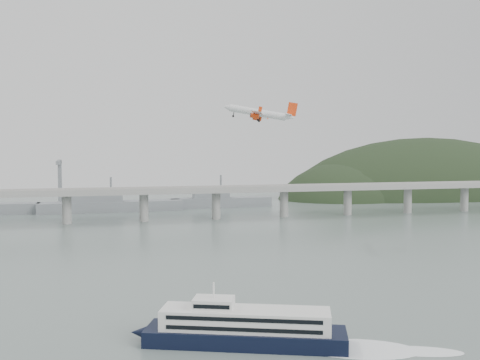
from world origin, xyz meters
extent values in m
plane|color=slate|center=(0.00, 0.00, 0.00)|extent=(900.00, 900.00, 0.00)
cube|color=#959592|center=(0.00, 200.00, 20.00)|extent=(800.00, 22.00, 2.20)
cube|color=#959592|center=(0.00, 189.50, 22.00)|extent=(800.00, 0.60, 1.80)
cube|color=#959592|center=(0.00, 210.50, 22.00)|extent=(800.00, 0.60, 1.80)
cylinder|color=#959592|center=(-80.00, 200.00, 9.50)|extent=(6.00, 6.00, 21.00)
cylinder|color=#959592|center=(-30.00, 200.00, 9.50)|extent=(6.00, 6.00, 21.00)
cylinder|color=#959592|center=(20.00, 200.00, 9.50)|extent=(6.00, 6.00, 21.00)
cylinder|color=#959592|center=(70.00, 200.00, 9.50)|extent=(6.00, 6.00, 21.00)
cylinder|color=#959592|center=(120.00, 200.00, 9.50)|extent=(6.00, 6.00, 21.00)
cylinder|color=#959592|center=(170.00, 200.00, 9.50)|extent=(6.00, 6.00, 21.00)
cylinder|color=#959592|center=(220.00, 200.00, 9.50)|extent=(6.00, 6.00, 21.00)
ellipsoid|color=black|center=(270.00, 330.00, -18.00)|extent=(320.00, 150.00, 156.00)
ellipsoid|color=black|center=(175.00, 320.00, -12.00)|extent=(140.00, 110.00, 96.00)
cube|color=slate|center=(-50.00, 265.00, 4.00)|extent=(110.55, 21.43, 8.00)
cube|color=slate|center=(-61.00, 265.00, 12.00)|extent=(39.01, 16.73, 8.00)
cylinder|color=slate|center=(-50.00, 265.00, 20.00)|extent=(1.60, 1.60, 14.00)
cube|color=slate|center=(40.00, 275.00, 4.00)|extent=(85.00, 13.60, 8.00)
cube|color=slate|center=(31.50, 275.00, 12.00)|extent=(29.75, 11.90, 8.00)
cylinder|color=slate|center=(40.00, 275.00, 20.00)|extent=(1.60, 1.60, 14.00)
cube|color=slate|center=(-90.00, 300.00, 20.00)|extent=(3.00, 3.00, 40.00)
cube|color=slate|center=(-90.00, 290.00, 38.00)|extent=(3.00, 28.00, 3.00)
cube|color=black|center=(-24.63, -46.38, 2.05)|extent=(52.20, 29.77, 4.10)
cone|color=black|center=(-50.44, -36.50, 2.05)|extent=(6.24, 5.65, 4.10)
cube|color=white|center=(-24.63, -46.38, 6.65)|extent=(43.82, 24.93, 5.12)
cube|color=black|center=(-26.47, -51.21, 7.99)|extent=(36.39, 14.06, 1.02)
cube|color=black|center=(-26.47, -51.21, 5.53)|extent=(36.39, 14.06, 1.02)
cube|color=black|center=(-22.78, -41.55, 7.99)|extent=(36.39, 14.06, 1.02)
cube|color=black|center=(-22.78, -41.55, 5.53)|extent=(36.39, 14.06, 1.02)
cube|color=white|center=(-32.28, -43.46, 10.55)|extent=(12.12, 10.35, 2.66)
cube|color=black|center=(-33.57, -46.85, 10.55)|extent=(8.65, 3.41, 1.02)
cylinder|color=white|center=(-32.28, -43.46, 13.82)|extent=(0.66, 0.66, 4.10)
ellipsoid|color=white|center=(2.15, -56.63, 0.05)|extent=(32.81, 24.31, 0.20)
ellipsoid|color=white|center=(15.53, -61.75, 0.05)|extent=(23.29, 14.79, 0.20)
cylinder|color=white|center=(19.93, 95.53, 68.10)|extent=(27.69, 16.10, 8.78)
cone|color=white|center=(5.02, 101.89, 71.02)|extent=(5.87, 5.37, 4.41)
cone|color=white|center=(35.39, 88.95, 65.59)|extent=(6.64, 5.47, 4.59)
cube|color=white|center=(20.67, 95.15, 66.91)|extent=(18.15, 34.26, 3.07)
cube|color=white|center=(34.59, 89.33, 66.48)|extent=(7.77, 12.67, 1.47)
cube|color=#F63E10|center=(36.15, 88.86, 69.64)|extent=(5.56, 2.27, 7.41)
cylinder|color=#F63E10|center=(21.18, 101.00, 65.47)|extent=(5.24, 4.17, 3.12)
cylinder|color=black|center=(19.22, 101.83, 65.85)|extent=(1.65, 2.40, 2.40)
cube|color=white|center=(21.37, 100.98, 66.48)|extent=(2.65, 1.26, 1.68)
cylinder|color=#F63E10|center=(16.84, 90.56, 66.05)|extent=(5.24, 4.17, 3.12)
cylinder|color=black|center=(14.88, 91.39, 66.44)|extent=(1.65, 2.40, 2.40)
cube|color=white|center=(17.02, 90.54, 67.07)|extent=(2.65, 1.26, 1.68)
cylinder|color=black|center=(21.36, 97.66, 64.95)|extent=(0.93, 0.54, 2.51)
cylinder|color=black|center=(21.15, 97.68, 63.83)|extent=(1.39, 0.84, 1.33)
cylinder|color=black|center=(19.30, 92.72, 65.22)|extent=(0.93, 0.54, 2.51)
cylinder|color=black|center=(19.09, 92.75, 64.11)|extent=(1.39, 0.84, 1.33)
cylinder|color=black|center=(8.22, 100.36, 67.46)|extent=(0.93, 0.54, 2.51)
cylinder|color=black|center=(8.01, 100.39, 66.34)|extent=(1.39, 0.84, 1.33)
cube|color=#F63E10|center=(29.47, 110.46, 66.85)|extent=(2.02, 0.88, 2.73)
cube|color=#F63E10|center=(16.05, 78.20, 68.66)|extent=(2.02, 0.88, 2.73)
camera|label=1|loc=(-60.96, -182.22, 50.51)|focal=42.00mm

